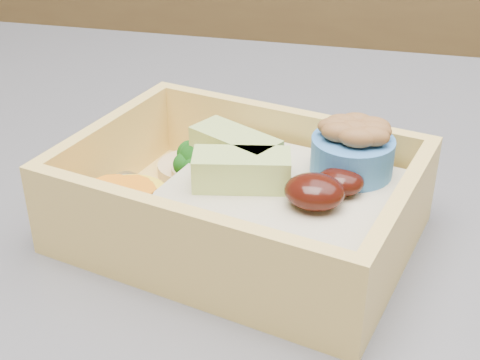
# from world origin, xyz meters

# --- Properties ---
(bento_box) EXTENTS (0.21, 0.18, 0.07)m
(bento_box) POSITION_xyz_m (-0.09, -0.03, 0.94)
(bento_box) COLOR #F0C663
(bento_box) RESTS_ON island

